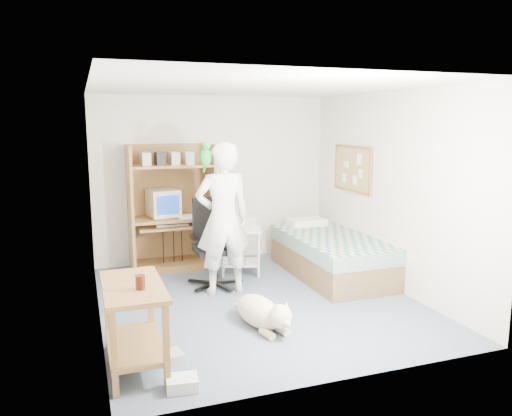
# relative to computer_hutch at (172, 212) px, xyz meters

# --- Properties ---
(floor) EXTENTS (4.00, 4.00, 0.00)m
(floor) POSITION_rel_computer_hutch_xyz_m (0.70, -1.74, -0.82)
(floor) COLOR #4E5A69
(floor) RESTS_ON ground
(wall_back) EXTENTS (3.60, 0.02, 2.50)m
(wall_back) POSITION_rel_computer_hutch_xyz_m (0.70, 0.26, 0.43)
(wall_back) COLOR silver
(wall_back) RESTS_ON floor
(wall_right) EXTENTS (0.02, 4.00, 2.50)m
(wall_right) POSITION_rel_computer_hutch_xyz_m (2.50, -1.74, 0.43)
(wall_right) COLOR silver
(wall_right) RESTS_ON floor
(wall_left) EXTENTS (0.02, 4.00, 2.50)m
(wall_left) POSITION_rel_computer_hutch_xyz_m (-1.10, -1.74, 0.43)
(wall_left) COLOR silver
(wall_left) RESTS_ON floor
(ceiling) EXTENTS (3.60, 4.00, 0.02)m
(ceiling) POSITION_rel_computer_hutch_xyz_m (0.70, -1.74, 1.68)
(ceiling) COLOR white
(ceiling) RESTS_ON wall_back
(computer_hutch) EXTENTS (1.20, 0.63, 1.80)m
(computer_hutch) POSITION_rel_computer_hutch_xyz_m (0.00, 0.00, 0.00)
(computer_hutch) COLOR brown
(computer_hutch) RESTS_ON floor
(bed) EXTENTS (1.02, 2.02, 0.66)m
(bed) POSITION_rel_computer_hutch_xyz_m (2.00, -1.12, -0.53)
(bed) COLOR brown
(bed) RESTS_ON floor
(side_desk) EXTENTS (0.50, 1.00, 0.75)m
(side_desk) POSITION_rel_computer_hutch_xyz_m (-0.85, -2.94, -0.33)
(side_desk) COLOR brown
(side_desk) RESTS_ON floor
(corkboard) EXTENTS (0.04, 0.94, 0.66)m
(corkboard) POSITION_rel_computer_hutch_xyz_m (2.47, -0.84, 0.63)
(corkboard) COLOR olive
(corkboard) RESTS_ON wall_right
(office_chair) EXTENTS (0.64, 0.64, 1.13)m
(office_chair) POSITION_rel_computer_hutch_xyz_m (0.36, -1.00, -0.42)
(office_chair) COLOR black
(office_chair) RESTS_ON floor
(person) EXTENTS (0.69, 0.45, 1.88)m
(person) POSITION_rel_computer_hutch_xyz_m (0.41, -1.31, 0.12)
(person) COLOR white
(person) RESTS_ON floor
(parrot) EXTENTS (0.14, 0.24, 0.38)m
(parrot) POSITION_rel_computer_hutch_xyz_m (0.21, -1.30, 0.90)
(parrot) COLOR #159519
(parrot) RESTS_ON person
(dog) EXTENTS (0.48, 1.02, 0.39)m
(dog) POSITION_rel_computer_hutch_xyz_m (0.48, -2.51, -0.65)
(dog) COLOR beige
(dog) RESTS_ON floor
(printer_cart) EXTENTS (0.67, 0.60, 0.67)m
(printer_cart) POSITION_rel_computer_hutch_xyz_m (0.84, -0.66, -0.38)
(printer_cart) COLOR silver
(printer_cart) RESTS_ON floor
(printer) EXTENTS (0.50, 0.44, 0.18)m
(printer) POSITION_rel_computer_hutch_xyz_m (0.84, -0.66, -0.07)
(printer) COLOR #A6A6A2
(printer) RESTS_ON printer_cart
(crt_monitor) EXTENTS (0.47, 0.49, 0.39)m
(crt_monitor) POSITION_rel_computer_hutch_xyz_m (-0.12, 0.01, 0.14)
(crt_monitor) COLOR beige
(crt_monitor) RESTS_ON computer_hutch
(keyboard) EXTENTS (0.46, 0.19, 0.03)m
(keyboard) POSITION_rel_computer_hutch_xyz_m (-0.02, -0.16, -0.15)
(keyboard) COLOR beige
(keyboard) RESTS_ON computer_hutch
(pencil_cup) EXTENTS (0.08, 0.08, 0.12)m
(pencil_cup) POSITION_rel_computer_hutch_xyz_m (0.35, -0.09, -0.00)
(pencil_cup) COLOR gold
(pencil_cup) RESTS_ON computer_hutch
(drink_glass) EXTENTS (0.08, 0.08, 0.12)m
(drink_glass) POSITION_rel_computer_hutch_xyz_m (-0.80, -3.08, -0.01)
(drink_glass) COLOR #3B1309
(drink_glass) RESTS_ON side_desk
(floor_box_a) EXTENTS (0.27, 0.23, 0.10)m
(floor_box_a) POSITION_rel_computer_hutch_xyz_m (-0.54, -3.44, -0.77)
(floor_box_a) COLOR silver
(floor_box_a) RESTS_ON floor
(floor_box_b) EXTENTS (0.21, 0.24, 0.08)m
(floor_box_b) POSITION_rel_computer_hutch_xyz_m (-0.53, -2.93, -0.78)
(floor_box_b) COLOR #A9A9A4
(floor_box_b) RESTS_ON floor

